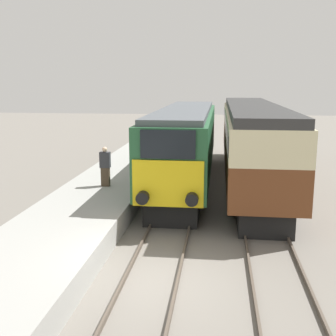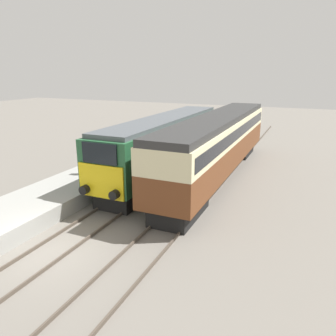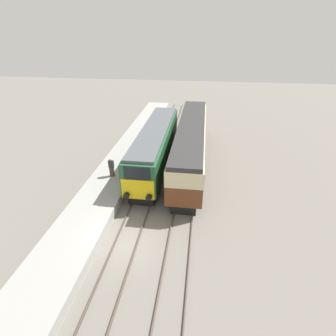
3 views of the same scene
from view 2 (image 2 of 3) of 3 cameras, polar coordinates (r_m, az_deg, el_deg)
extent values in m
plane|color=slate|center=(14.09, -19.84, -13.68)|extent=(120.00, 120.00, 0.00)
cube|color=gray|center=(21.53, -11.91, -1.30)|extent=(3.50, 50.00, 0.81)
cube|color=#4C4238|center=(17.93, -10.63, -6.03)|extent=(0.07, 60.00, 0.14)
cube|color=#4C4238|center=(17.21, -6.64, -6.84)|extent=(0.07, 60.00, 0.14)
cube|color=#4C4238|center=(16.37, -0.63, -7.98)|extent=(0.07, 60.00, 0.14)
cube|color=#4C4238|center=(15.89, 4.15, -8.82)|extent=(0.07, 60.00, 0.14)
cube|color=black|center=(18.33, -6.79, -3.91)|extent=(2.03, 4.00, 1.00)
cube|color=black|center=(26.96, 3.91, 2.82)|extent=(2.03, 4.00, 1.00)
cube|color=#235633|center=(22.06, -0.42, 4.76)|extent=(2.70, 14.92, 2.74)
cube|color=yellow|center=(15.89, -11.57, -2.32)|extent=(2.48, 0.10, 1.64)
cube|color=black|center=(15.51, -11.86, 2.49)|extent=(1.89, 0.10, 0.99)
cube|color=#4C5156|center=(21.80, -0.43, 8.59)|extent=(2.38, 14.33, 0.24)
cylinder|color=black|center=(16.37, -14.34, -3.68)|extent=(0.44, 0.35, 0.44)
cylinder|color=black|center=(15.43, -9.32, -4.64)|extent=(0.44, 0.35, 0.44)
cube|color=black|center=(16.14, 2.04, -6.79)|extent=(1.89, 3.60, 0.95)
cube|color=black|center=(28.69, 12.23, 3.27)|extent=(1.89, 3.60, 0.95)
cube|color=brown|center=(21.93, 8.72, 2.83)|extent=(2.70, 18.05, 1.59)
cube|color=beige|center=(21.64, 8.88, 6.48)|extent=(2.71, 18.05, 1.25)
cube|color=black|center=(21.64, 8.88, 6.48)|extent=(2.75, 17.33, 0.69)
cube|color=#2D2D2D|center=(21.52, 8.98, 8.59)|extent=(2.48, 18.05, 0.36)
cube|color=#473828|center=(20.46, -13.30, 0.06)|extent=(0.36, 0.24, 0.82)
cube|color=#333338|center=(20.27, -13.44, 2.10)|extent=(0.44, 0.26, 0.68)
sphere|color=beige|center=(20.16, -13.52, 3.35)|extent=(0.22, 0.22, 0.22)
camera|label=1|loc=(7.52, -77.44, -9.05)|focal=45.00mm
camera|label=3|loc=(7.92, -118.03, 37.28)|focal=28.00mm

